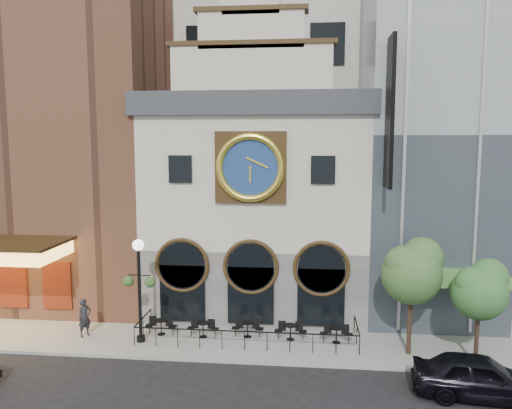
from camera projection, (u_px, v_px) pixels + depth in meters
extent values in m
plane|color=black|center=(241.00, 364.00, 22.14)|extent=(120.00, 120.00, 0.00)
cube|color=gray|center=(248.00, 341.00, 24.60)|extent=(44.00, 5.00, 0.15)
cube|color=#605E5B|center=(258.00, 271.00, 29.77)|extent=(12.00, 8.00, 4.00)
cube|color=silver|center=(258.00, 179.00, 29.10)|extent=(12.00, 8.00, 7.00)
cube|color=#2D3035|center=(259.00, 108.00, 28.59)|extent=(12.60, 8.60, 1.20)
cube|color=#34230F|center=(251.00, 167.00, 24.96)|extent=(3.60, 0.25, 3.60)
cylinder|color=navy|center=(250.00, 168.00, 24.82)|extent=(3.10, 0.12, 3.10)
torus|color=gold|center=(250.00, 168.00, 24.74)|extent=(3.46, 0.36, 3.46)
cube|color=brown|center=(59.00, 97.00, 31.76)|extent=(14.00, 12.00, 25.00)
cube|color=maroon|center=(13.00, 284.00, 27.08)|extent=(5.60, 0.15, 2.60)
cube|color=gray|center=(480.00, 136.00, 29.45)|extent=(14.00, 12.00, 20.00)
cube|color=#539443|center=(459.00, 278.00, 23.47)|extent=(4.50, 2.40, 0.35)
cube|color=black|center=(390.00, 113.00, 23.06)|extent=(0.18, 1.60, 7.00)
cube|color=beige|center=(273.00, 13.00, 39.42)|extent=(20.00, 16.00, 40.00)
cylinder|color=black|center=(161.00, 320.00, 25.11)|extent=(0.68, 0.68, 0.03)
cylinder|color=black|center=(161.00, 327.00, 25.15)|extent=(0.06, 0.06, 0.72)
cylinder|color=black|center=(203.00, 323.00, 24.75)|extent=(0.68, 0.68, 0.03)
cylinder|color=black|center=(203.00, 330.00, 24.80)|extent=(0.06, 0.06, 0.72)
cylinder|color=black|center=(248.00, 323.00, 24.76)|extent=(0.68, 0.68, 0.03)
cylinder|color=black|center=(248.00, 330.00, 24.81)|extent=(0.06, 0.06, 0.72)
cylinder|color=black|center=(291.00, 325.00, 24.42)|extent=(0.68, 0.68, 0.03)
cylinder|color=black|center=(290.00, 333.00, 24.47)|extent=(0.06, 0.06, 0.72)
cylinder|color=black|center=(337.00, 328.00, 24.05)|extent=(0.68, 0.68, 0.03)
cylinder|color=black|center=(336.00, 335.00, 24.10)|extent=(0.06, 0.06, 0.72)
imported|color=black|center=(480.00, 377.00, 19.11)|extent=(5.23, 2.62, 1.71)
imported|color=black|center=(85.00, 317.00, 24.88)|extent=(0.78, 0.84, 1.92)
cylinder|color=black|center=(140.00, 296.00, 24.03)|extent=(0.17, 0.17, 4.60)
cylinder|color=black|center=(141.00, 339.00, 24.30)|extent=(0.41, 0.41, 0.28)
sphere|color=white|center=(138.00, 245.00, 23.72)|extent=(0.55, 0.55, 0.55)
sphere|color=#2E5020|center=(128.00, 281.00, 24.04)|extent=(0.52, 0.52, 0.52)
sphere|color=#2E5020|center=(150.00, 282.00, 23.85)|extent=(0.52, 0.52, 0.52)
cylinder|color=#382619|center=(409.00, 323.00, 22.73)|extent=(0.21, 0.21, 2.90)
sphere|color=#335B24|center=(411.00, 275.00, 22.45)|extent=(2.69, 2.69, 2.69)
sphere|color=#335B24|center=(422.00, 257.00, 22.62)|extent=(1.86, 1.86, 1.86)
sphere|color=#335B24|center=(403.00, 264.00, 22.22)|extent=(1.66, 1.66, 1.66)
cylinder|color=#382619|center=(477.00, 337.00, 21.56)|extent=(0.18, 0.18, 2.53)
sphere|color=#2A6026|center=(479.00, 293.00, 21.32)|extent=(2.35, 2.35, 2.35)
sphere|color=#2A6026|center=(489.00, 277.00, 21.46)|extent=(1.63, 1.63, 1.63)
sphere|color=#2A6026|center=(472.00, 284.00, 21.12)|extent=(1.44, 1.44, 1.44)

